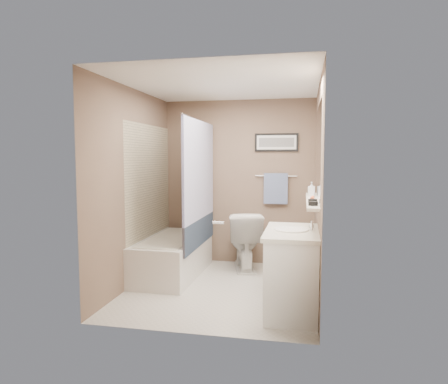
% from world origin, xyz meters
% --- Properties ---
extents(ground, '(2.50, 2.50, 0.00)m').
position_xyz_m(ground, '(0.00, 0.00, 0.00)').
color(ground, beige).
rests_on(ground, ground).
extents(ceiling, '(2.20, 2.50, 0.04)m').
position_xyz_m(ceiling, '(0.00, 0.00, 2.38)').
color(ceiling, white).
rests_on(ceiling, wall_back).
extents(wall_back, '(2.20, 0.04, 2.40)m').
position_xyz_m(wall_back, '(0.00, 1.23, 1.20)').
color(wall_back, brown).
rests_on(wall_back, ground).
extents(wall_front, '(2.20, 0.04, 2.40)m').
position_xyz_m(wall_front, '(0.00, -1.23, 1.20)').
color(wall_front, brown).
rests_on(wall_front, ground).
extents(wall_left, '(0.04, 2.50, 2.40)m').
position_xyz_m(wall_left, '(-1.08, 0.00, 1.20)').
color(wall_left, brown).
rests_on(wall_left, ground).
extents(wall_right, '(0.04, 2.50, 2.40)m').
position_xyz_m(wall_right, '(1.08, 0.00, 1.20)').
color(wall_right, brown).
rests_on(wall_right, ground).
extents(tile_surround, '(0.02, 1.55, 2.00)m').
position_xyz_m(tile_surround, '(-1.09, 0.50, 1.00)').
color(tile_surround, '#B9AD8C').
rests_on(tile_surround, wall_left).
extents(curtain_rod, '(0.02, 1.55, 0.02)m').
position_xyz_m(curtain_rod, '(-0.40, 0.50, 2.05)').
color(curtain_rod, silver).
rests_on(curtain_rod, wall_left).
extents(curtain_upper, '(0.03, 1.45, 1.28)m').
position_xyz_m(curtain_upper, '(-0.40, 0.50, 1.40)').
color(curtain_upper, silver).
rests_on(curtain_upper, curtain_rod).
extents(curtain_lower, '(0.03, 1.45, 0.36)m').
position_xyz_m(curtain_lower, '(-0.40, 0.50, 0.58)').
color(curtain_lower, '#28374C').
rests_on(curtain_lower, curtain_rod).
extents(mirror, '(0.02, 1.60, 1.00)m').
position_xyz_m(mirror, '(1.09, -0.15, 1.62)').
color(mirror, silver).
rests_on(mirror, wall_right).
extents(shelf, '(0.12, 1.60, 0.03)m').
position_xyz_m(shelf, '(1.04, -0.15, 1.10)').
color(shelf, silver).
rests_on(shelf, wall_right).
extents(towel_bar, '(0.60, 0.02, 0.02)m').
position_xyz_m(towel_bar, '(0.55, 1.22, 1.30)').
color(towel_bar, silver).
rests_on(towel_bar, wall_back).
extents(towel, '(0.34, 0.05, 0.44)m').
position_xyz_m(towel, '(0.55, 1.20, 1.12)').
color(towel, '#889CC5').
rests_on(towel, towel_bar).
extents(art_frame, '(0.62, 0.02, 0.26)m').
position_xyz_m(art_frame, '(0.55, 1.23, 1.78)').
color(art_frame, black).
rests_on(art_frame, wall_back).
extents(art_mat, '(0.56, 0.00, 0.20)m').
position_xyz_m(art_mat, '(0.55, 1.22, 1.78)').
color(art_mat, white).
rests_on(art_mat, art_frame).
extents(art_image, '(0.50, 0.00, 0.13)m').
position_xyz_m(art_image, '(0.55, 1.22, 1.78)').
color(art_image, '#595959').
rests_on(art_image, art_mat).
extents(door, '(0.80, 0.02, 2.00)m').
position_xyz_m(door, '(0.55, -1.24, 1.00)').
color(door, silver).
rests_on(door, wall_front).
extents(door_handle, '(0.10, 0.02, 0.02)m').
position_xyz_m(door_handle, '(0.22, -1.19, 1.00)').
color(door_handle, silver).
rests_on(door_handle, door).
extents(bathtub, '(0.72, 1.51, 0.50)m').
position_xyz_m(bathtub, '(-0.75, 0.42, 0.25)').
color(bathtub, silver).
rests_on(bathtub, ground).
extents(tub_rim, '(0.56, 1.36, 0.02)m').
position_xyz_m(tub_rim, '(-0.75, 0.42, 0.50)').
color(tub_rim, beige).
rests_on(tub_rim, bathtub).
extents(toilet, '(0.63, 0.88, 0.82)m').
position_xyz_m(toilet, '(0.14, 0.92, 0.41)').
color(toilet, white).
rests_on(toilet, ground).
extents(vanity, '(0.51, 0.91, 0.80)m').
position_xyz_m(vanity, '(0.85, -0.55, 0.40)').
color(vanity, white).
rests_on(vanity, ground).
extents(countertop, '(0.54, 0.96, 0.04)m').
position_xyz_m(countertop, '(0.84, -0.55, 0.82)').
color(countertop, silver).
rests_on(countertop, vanity).
extents(sink_basin, '(0.34, 0.34, 0.01)m').
position_xyz_m(sink_basin, '(0.83, -0.55, 0.85)').
color(sink_basin, white).
rests_on(sink_basin, countertop).
extents(faucet_spout, '(0.02, 0.02, 0.10)m').
position_xyz_m(faucet_spout, '(1.03, -0.55, 0.89)').
color(faucet_spout, silver).
rests_on(faucet_spout, countertop).
extents(faucet_knob, '(0.05, 0.05, 0.05)m').
position_xyz_m(faucet_knob, '(1.03, -0.45, 0.87)').
color(faucet_knob, silver).
rests_on(faucet_knob, countertop).
extents(candle_bowl_near, '(0.09, 0.09, 0.04)m').
position_xyz_m(candle_bowl_near, '(1.04, -0.73, 1.14)').
color(candle_bowl_near, black).
rests_on(candle_bowl_near, shelf).
extents(candle_bowl_far, '(0.09, 0.09, 0.04)m').
position_xyz_m(candle_bowl_far, '(1.04, -0.51, 1.14)').
color(candle_bowl_far, black).
rests_on(candle_bowl_far, shelf).
extents(hair_brush_front, '(0.06, 0.22, 0.04)m').
position_xyz_m(hair_brush_front, '(1.04, -0.28, 1.14)').
color(hair_brush_front, '#D74E1E').
rests_on(hair_brush_front, shelf).
extents(pink_comb, '(0.04, 0.16, 0.01)m').
position_xyz_m(pink_comb, '(1.04, 0.02, 1.12)').
color(pink_comb, pink).
rests_on(pink_comb, shelf).
extents(glass_jar, '(0.08, 0.08, 0.10)m').
position_xyz_m(glass_jar, '(1.04, 0.43, 1.17)').
color(glass_jar, silver).
rests_on(glass_jar, shelf).
extents(soap_bottle, '(0.08, 0.08, 0.17)m').
position_xyz_m(soap_bottle, '(1.04, 0.22, 1.20)').
color(soap_bottle, '#999999').
rests_on(soap_bottle, shelf).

